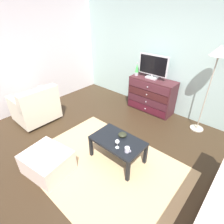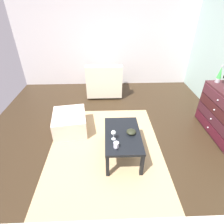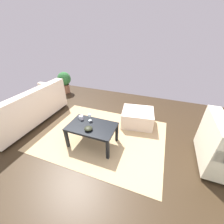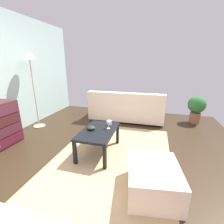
% 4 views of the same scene
% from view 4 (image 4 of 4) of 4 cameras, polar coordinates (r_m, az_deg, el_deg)
% --- Properties ---
extents(ground_plane, '(5.94, 5.09, 0.05)m').
position_cam_4_polar(ground_plane, '(2.72, -5.07, -17.73)').
color(ground_plane, '#322416').
extents(area_rug, '(2.60, 1.90, 0.01)m').
position_cam_4_polar(area_rug, '(2.81, 0.35, -15.66)').
color(area_rug, tan).
rests_on(area_rug, ground_plane).
extents(coffee_table, '(0.89, 0.55, 0.43)m').
position_cam_4_polar(coffee_table, '(2.75, -4.95, -7.63)').
color(coffee_table, black).
rests_on(coffee_table, ground_plane).
extents(wine_glass, '(0.07, 0.07, 0.16)m').
position_cam_4_polar(wine_glass, '(2.74, -1.32, -3.77)').
color(wine_glass, silver).
rests_on(wine_glass, coffee_table).
extents(mug, '(0.11, 0.08, 0.09)m').
position_cam_4_polar(mug, '(2.93, -0.89, -3.86)').
color(mug, silver).
rests_on(mug, coffee_table).
extents(bowl_decorative, '(0.15, 0.15, 0.07)m').
position_cam_4_polar(bowl_decorative, '(2.75, -7.60, -5.66)').
color(bowl_decorative, black).
rests_on(bowl_decorative, coffee_table).
extents(couch_large, '(0.85, 1.99, 0.81)m').
position_cam_4_polar(couch_large, '(4.37, 5.28, 1.27)').
color(couch_large, '#332319').
rests_on(couch_large, ground_plane).
extents(ottoman, '(0.78, 0.70, 0.36)m').
position_cam_4_polar(ottoman, '(2.14, 14.77, -22.67)').
color(ottoman, beige).
rests_on(ottoman, ground_plane).
extents(standing_lamp, '(0.32, 0.32, 1.78)m').
position_cam_4_polar(standing_lamp, '(4.12, -27.62, 15.39)').
color(standing_lamp, '#A59E8C').
rests_on(standing_lamp, ground_plane).
extents(potted_plant, '(0.44, 0.44, 0.72)m').
position_cam_4_polar(potted_plant, '(4.66, 28.32, 1.62)').
color(potted_plant, brown).
rests_on(potted_plant, ground_plane).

